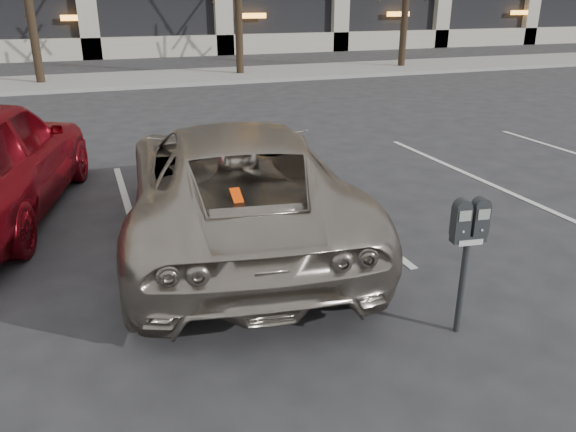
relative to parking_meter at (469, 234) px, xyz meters
name	(u,v)px	position (x,y,z in m)	size (l,w,h in m)	color
ground	(287,278)	(-1.09, 1.49, -0.96)	(140.00, 140.00, 0.00)	#28282B
sidewalk	(132,80)	(-1.09, 17.49, -0.90)	(80.00, 4.00, 0.12)	gray
stall_lines	(132,220)	(-2.49, 3.79, -0.95)	(16.90, 5.20, 0.00)	silver
parking_meter	(469,234)	(0.00, 0.00, 0.00)	(0.33, 0.17, 1.25)	black
suv_silver	(235,181)	(-1.31, 2.76, -0.22)	(3.21, 5.61, 1.48)	#A99E90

